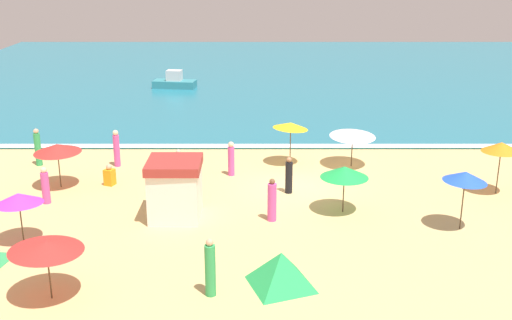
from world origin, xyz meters
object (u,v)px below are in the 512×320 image
object	(u,v)px
beachgoer_3	(40,148)
small_boat_0	(176,82)
beach_umbrella_3	(48,246)
beachgoer_1	(180,166)
beachgoer_2	(111,176)
beach_umbrella_8	(59,148)
beach_umbrella_9	(354,133)
beachgoer_9	(233,159)
beachgoer_0	(47,186)
beach_umbrella_2	(503,147)
beach_umbrella_5	(20,198)
beach_umbrella_1	(346,172)
beachgoer_7	(118,149)
lifeguard_cabana	(177,188)
beachgoer_4	(290,176)
beach_umbrella_4	(467,177)
beach_umbrella_7	(292,126)
beach_tent	(283,269)
beachgoer_5	(274,201)
beachgoer_8	(212,269)

from	to	relation	value
beachgoer_3	small_boat_0	distance (m)	19.49
beach_umbrella_3	small_boat_0	xyz separation A→B (m)	(-0.16, 31.81, -1.21)
beachgoer_1	beachgoer_2	world-z (taller)	beachgoer_1
beach_umbrella_3	beach_umbrella_8	size ratio (longest dim) A/B	1.00
beach_umbrella_9	beachgoer_9	size ratio (longest dim) A/B	1.69
beach_umbrella_3	beachgoer_0	size ratio (longest dim) A/B	1.69
beach_umbrella_2	beach_umbrella_5	world-z (taller)	beach_umbrella_2
beachgoer_2	small_boat_0	distance (m)	21.82
beach_umbrella_2	beachgoer_0	bearing A→B (deg)	-176.59
beachgoer_3	beach_umbrella_8	bearing A→B (deg)	-57.38
beach_umbrella_1	small_boat_0	size ratio (longest dim) A/B	0.69
beach_umbrella_3	beachgoer_7	distance (m)	12.74
lifeguard_cabana	beach_umbrella_2	world-z (taller)	lifeguard_cabana
beach_umbrella_3	beachgoer_9	xyz separation A→B (m)	(5.07, 11.33, -0.94)
beach_umbrella_1	beachgoer_4	xyz separation A→B (m)	(-2.11, 2.18, -0.95)
beach_umbrella_4	beach_umbrella_9	xyz separation A→B (m)	(-3.08, 7.55, -0.40)
beach_umbrella_7	beach_umbrella_3	bearing A→B (deg)	-121.53
beach_tent	beachgoer_5	bearing A→B (deg)	91.89
lifeguard_cabana	beach_umbrella_7	world-z (taller)	lifeguard_cabana
beachgoer_0	beachgoer_9	size ratio (longest dim) A/B	0.96
beachgoer_5	beachgoer_2	bearing A→B (deg)	150.95
beach_umbrella_7	beachgoer_5	distance (m)	7.22
beachgoer_0	beachgoer_3	size ratio (longest dim) A/B	0.85
beach_umbrella_1	beachgoer_3	distance (m)	15.61
beach_umbrella_3	small_boat_0	bearing A→B (deg)	90.28
beach_umbrella_1	beachgoer_1	bearing A→B (deg)	152.33
lifeguard_cabana	beachgoer_3	size ratio (longest dim) A/B	1.26
beach_umbrella_5	beachgoer_3	distance (m)	9.19
lifeguard_cabana	beachgoer_9	xyz separation A→B (m)	(2.02, 5.04, -0.40)
beach_umbrella_7	beachgoer_4	world-z (taller)	beach_umbrella_7
beachgoer_2	beachgoer_8	xyz separation A→B (m)	(5.28, -9.81, 0.47)
beach_tent	beachgoer_2	xyz separation A→B (m)	(-7.47, 9.21, -0.14)
beach_umbrella_1	beach_umbrella_2	world-z (taller)	beach_umbrella_2
beachgoer_1	beachgoer_4	distance (m)	5.25
beach_umbrella_7	beach_tent	distance (m)	12.31
beachgoer_2	beachgoer_5	size ratio (longest dim) A/B	0.57
beach_umbrella_3	beachgoer_7	bearing A→B (deg)	92.92
beach_umbrella_2	small_boat_0	size ratio (longest dim) A/B	0.68
beach_tent	small_boat_0	xyz separation A→B (m)	(-7.21, 31.02, -0.03)
beach_umbrella_8	beachgoer_1	bearing A→B (deg)	9.06
beach_umbrella_2	beachgoer_5	xyz separation A→B (m)	(-9.96, -2.99, -1.31)
beachgoer_0	small_boat_0	bearing A→B (deg)	84.18
beachgoer_2	beachgoer_5	world-z (taller)	beachgoer_5
beach_umbrella_9	beachgoer_4	xyz separation A→B (m)	(-3.30, -3.69, -0.94)
beach_umbrella_9	beachgoer_9	distance (m)	6.15
beachgoer_1	small_boat_0	world-z (taller)	beachgoer_1
beach_umbrella_4	small_boat_0	size ratio (longest dim) A/B	0.68
beach_umbrella_3	beachgoer_2	distance (m)	10.09
beach_umbrella_1	beach_tent	bearing A→B (deg)	-114.52
beachgoer_5	lifeguard_cabana	bearing A→B (deg)	174.80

